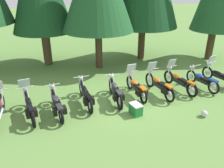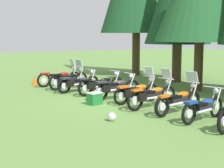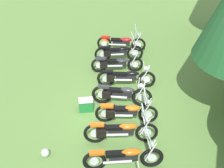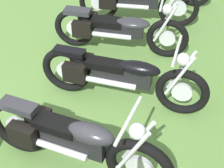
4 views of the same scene
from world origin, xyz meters
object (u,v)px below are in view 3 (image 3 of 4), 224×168
at_px(motorcycle_2, 116,63).
at_px(motorcycle_3, 125,77).
at_px(picnic_cooler, 86,105).
at_px(dropped_helmet, 45,153).
at_px(motorcycle_5, 126,111).
at_px(motorcycle_6, 120,130).
at_px(motorcycle_0, 122,42).
at_px(motorcycle_7, 125,157).
at_px(motorcycle_1, 118,52).
at_px(motorcycle_4, 121,94).
at_px(traffic_cone, 105,37).

height_order(motorcycle_2, motorcycle_3, motorcycle_3).
distance_m(motorcycle_2, motorcycle_3, 1.31).
bearing_deg(motorcycle_2, picnic_cooler, -114.07).
bearing_deg(dropped_helmet, motorcycle_3, 155.08).
bearing_deg(picnic_cooler, motorcycle_5, 70.48).
height_order(motorcycle_2, motorcycle_6, motorcycle_6).
xyz_separation_m(motorcycle_2, motorcycle_6, (4.67, 0.68, 0.04)).
height_order(motorcycle_0, picnic_cooler, motorcycle_0).
height_order(motorcycle_2, motorcycle_7, motorcycle_7).
distance_m(motorcycle_1, motorcycle_3, 2.31).
height_order(motorcycle_1, dropped_helmet, motorcycle_1).
bearing_deg(motorcycle_6, dropped_helmet, -165.74).
bearing_deg(motorcycle_7, motorcycle_1, 85.67).
bearing_deg(motorcycle_1, motorcycle_3, -90.09).
relative_size(motorcycle_0, motorcycle_4, 1.05).
relative_size(motorcycle_1, motorcycle_5, 1.02).
distance_m(motorcycle_7, traffic_cone, 9.23).
bearing_deg(motorcycle_5, picnic_cooler, 154.64).
relative_size(motorcycle_4, picnic_cooler, 3.79).
bearing_deg(motorcycle_3, motorcycle_5, -89.80).
height_order(motorcycle_5, picnic_cooler, motorcycle_5).
height_order(motorcycle_6, dropped_helmet, motorcycle_6).
height_order(motorcycle_1, motorcycle_3, motorcycle_1).
distance_m(motorcycle_5, motorcycle_6, 1.09).
xyz_separation_m(motorcycle_1, motorcycle_4, (3.56, 0.49, -0.01)).
bearing_deg(motorcycle_5, motorcycle_6, -100.05).
distance_m(traffic_cone, dropped_helmet, 8.84).
distance_m(motorcycle_7, dropped_helmet, 2.51).
bearing_deg(motorcycle_3, motorcycle_6, -92.96).
bearing_deg(motorcycle_2, motorcycle_1, 80.64).
height_order(motorcycle_4, motorcycle_6, motorcycle_6).
distance_m(motorcycle_4, motorcycle_6, 2.16).
xyz_separation_m(motorcycle_0, motorcycle_6, (6.87, 0.64, 0.01)).
bearing_deg(motorcycle_0, motorcycle_2, -92.61).
bearing_deg(dropped_helmet, motorcycle_0, 168.62).
xyz_separation_m(motorcycle_1, picnic_cooler, (4.09, -0.74, -0.25)).
height_order(motorcycle_0, dropped_helmet, motorcycle_0).
xyz_separation_m(motorcycle_4, motorcycle_5, (1.06, 0.28, -0.01)).
bearing_deg(motorcycle_0, motorcycle_5, -84.55).
relative_size(motorcycle_6, motorcycle_7, 1.01).
bearing_deg(motorcycle_5, traffic_cone, 98.39).
bearing_deg(motorcycle_2, motorcycle_5, -88.18).
bearing_deg(motorcycle_6, motorcycle_5, 76.82).
height_order(motorcycle_7, picnic_cooler, motorcycle_7).
height_order(motorcycle_0, motorcycle_3, motorcycle_0).
xyz_separation_m(motorcycle_6, traffic_cone, (-7.87, -1.64, -0.24)).
bearing_deg(motorcycle_2, traffic_cone, 96.63).
relative_size(motorcycle_4, motorcycle_6, 0.95).
distance_m(motorcycle_6, dropped_helmet, 2.43).
height_order(motorcycle_4, motorcycle_5, motorcycle_5).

